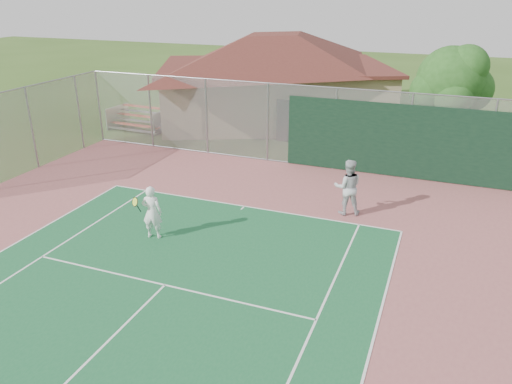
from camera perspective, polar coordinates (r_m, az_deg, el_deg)
back_fence at (r=21.36m, az=9.23°, el=6.80°), size 20.08×0.11×3.53m
side_fence_left at (r=23.31m, az=-24.24°, el=6.64°), size 0.08×9.00×3.50m
clubhouse at (r=29.43m, az=2.13°, el=13.87°), size 15.94×13.71×5.80m
bleachers at (r=28.41m, az=-13.14°, el=8.20°), size 3.20×2.04×1.17m
tree at (r=24.55m, az=21.52°, el=11.52°), size 3.61×3.42×5.03m
player_white_front at (r=15.71m, az=-11.82°, el=-2.31°), size 0.92×0.74×1.72m
player_grey_back at (r=17.26m, az=10.44°, el=0.50°), size 1.13×1.00×1.95m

